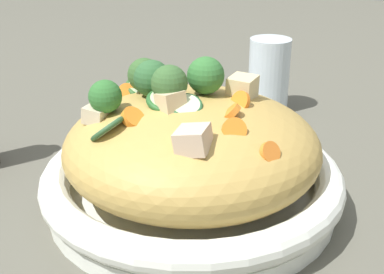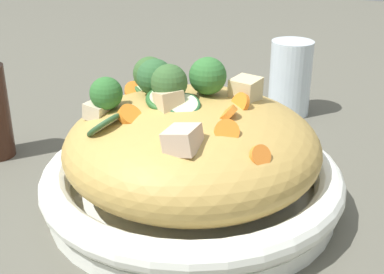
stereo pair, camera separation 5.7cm
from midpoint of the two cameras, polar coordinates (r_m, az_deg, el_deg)
name	(u,v)px [view 2 (the right image)]	position (r m, az deg, el deg)	size (l,w,h in m)	color
ground_plane	(192,203)	(0.61, 2.70, -7.18)	(3.00, 3.00, 0.00)	#565448
serving_bowl	(192,183)	(0.59, 2.75, -5.03)	(0.33, 0.33, 0.05)	white
noodle_heap	(192,146)	(0.57, 2.84, -1.03)	(0.28, 0.28, 0.11)	tan
broccoli_florets	(162,81)	(0.57, -0.43, 6.00)	(0.11, 0.14, 0.06)	#9BBD7A
carrot_coins	(191,115)	(0.53, 2.92, 2.32)	(0.12, 0.21, 0.04)	orange
zucchini_slices	(150,101)	(0.56, -1.63, 3.81)	(0.17, 0.13, 0.04)	beige
chicken_chunks	(194,109)	(0.54, 3.24, 2.98)	(0.16, 0.16, 0.04)	beige
drinking_glass	(290,78)	(0.86, 12.42, 6.21)	(0.07, 0.07, 0.12)	silver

